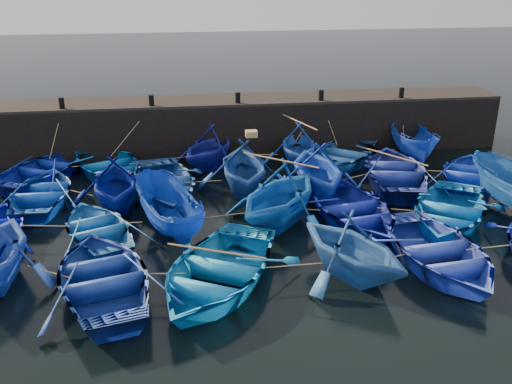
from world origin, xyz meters
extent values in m
plane|color=black|center=(0.00, 0.00, 0.00)|extent=(120.00, 120.00, 0.00)
cube|color=black|center=(0.00, 10.50, 1.25)|extent=(26.00, 2.50, 2.50)
cube|color=black|center=(0.00, 10.50, 2.56)|extent=(26.00, 2.50, 0.12)
cylinder|color=black|center=(-8.00, 9.60, 2.87)|extent=(0.24, 0.24, 0.50)
cylinder|color=black|center=(-4.00, 9.60, 2.87)|extent=(0.24, 0.24, 0.50)
cylinder|color=black|center=(0.00, 9.60, 2.87)|extent=(0.24, 0.24, 0.50)
cylinder|color=black|center=(4.00, 9.60, 2.87)|extent=(0.24, 0.24, 0.50)
cylinder|color=black|center=(8.00, 9.60, 2.87)|extent=(0.24, 0.24, 0.50)
imported|color=navy|center=(-8.66, 7.47, 0.52)|extent=(5.49, 6.07, 1.03)
imported|color=#024D90|center=(-5.95, 7.52, 0.55)|extent=(5.64, 6.38, 1.10)
imported|color=navy|center=(-1.48, 8.21, 1.00)|extent=(4.86, 4.99, 2.00)
imported|color=blue|center=(2.59, 7.92, 1.02)|extent=(3.91, 4.36, 2.04)
imported|color=#20589D|center=(4.74, 7.75, 0.52)|extent=(5.92, 6.19, 1.04)
imported|color=#173BA7|center=(8.17, 7.93, 0.86)|extent=(2.03, 4.55, 1.71)
imported|color=#0E43A3|center=(-8.19, 4.84, 0.49)|extent=(3.45, 4.79, 0.99)
imported|color=#000E71|center=(-5.28, 4.04, 1.09)|extent=(3.93, 4.45, 2.19)
imported|color=#235192|center=(-3.54, 4.96, 0.56)|extent=(4.62, 5.94, 1.13)
imported|color=navy|center=(-0.25, 4.96, 1.18)|extent=(4.04, 4.63, 2.36)
imported|color=blue|center=(2.65, 4.31, 1.16)|extent=(3.93, 4.51, 2.31)
imported|color=navy|center=(6.23, 5.08, 0.58)|extent=(5.06, 6.28, 1.16)
imported|color=#1639C4|center=(9.35, 4.74, 0.47)|extent=(5.06, 5.53, 0.94)
imported|color=blue|center=(-5.68, 1.39, 0.45)|extent=(4.54, 5.23, 0.91)
imported|color=navy|center=(-3.28, 1.41, 0.88)|extent=(3.07, 4.88, 1.77)
imported|color=#0C4DA4|center=(0.65, 1.72, 1.22)|extent=(6.01, 6.10, 2.43)
imported|color=navy|center=(3.30, 1.48, 0.55)|extent=(4.60, 5.84, 1.10)
imported|color=#0C5EB4|center=(6.67, 0.94, 0.55)|extent=(6.08, 6.51, 1.10)
imported|color=navy|center=(-5.09, -2.09, 0.56)|extent=(5.05, 6.15, 1.11)
imported|color=blue|center=(-1.89, -2.25, 0.59)|extent=(6.27, 6.93, 1.18)
imported|color=#1F5491|center=(2.16, -2.20, 1.06)|extent=(5.04, 5.23, 2.12)
imported|color=blue|center=(5.00, -1.98, 0.56)|extent=(4.36, 5.73, 1.11)
cube|color=olive|center=(0.05, 4.96, 2.48)|extent=(0.46, 0.42, 0.24)
cylinder|color=tan|center=(-7.30, 7.50, 0.55)|extent=(0.91, 0.09, 0.04)
cylinder|color=tan|center=(-3.72, 7.87, 0.55)|extent=(2.68, 0.72, 0.04)
cylinder|color=tan|center=(0.55, 8.07, 0.55)|extent=(2.28, 0.32, 0.04)
cylinder|color=tan|center=(3.66, 7.84, 0.55)|extent=(0.36, 0.20, 0.04)
cylinder|color=tan|center=(6.46, 7.84, 0.55)|extent=(1.64, 0.21, 0.04)
cylinder|color=tan|center=(-6.73, 4.44, 0.55)|extent=(1.12, 0.83, 0.04)
cylinder|color=tan|center=(-4.41, 4.50, 0.55)|extent=(0.09, 0.92, 0.04)
cylinder|color=tan|center=(-1.90, 4.96, 0.55)|extent=(1.49, 0.04, 0.04)
cylinder|color=tan|center=(1.20, 4.64, 0.55)|extent=(1.12, 0.68, 0.04)
cylinder|color=tan|center=(4.44, 4.69, 0.55)|extent=(1.79, 0.80, 0.04)
cylinder|color=tan|center=(7.79, 4.91, 0.55)|extent=(1.33, 0.38, 0.04)
cylinder|color=tan|center=(-7.42, 1.53, 0.55)|extent=(1.67, 0.31, 0.04)
cylinder|color=tan|center=(-4.48, 1.40, 0.55)|extent=(0.61, 0.06, 0.04)
cylinder|color=tan|center=(-1.32, 1.57, 0.55)|extent=(2.13, 0.35, 0.04)
cylinder|color=tan|center=(1.97, 1.60, 0.55)|extent=(0.86, 0.28, 0.04)
cylinder|color=tan|center=(4.98, 1.21, 0.55)|extent=(1.59, 0.58, 0.04)
cylinder|color=tan|center=(8.13, 1.11, 0.55)|extent=(1.13, 0.38, 0.04)
cylinder|color=tan|center=(-6.70, -1.64, 0.55)|extent=(1.44, 0.94, 0.04)
cylinder|color=tan|center=(-3.49, -2.17, 0.55)|extent=(1.41, 0.20, 0.04)
cylinder|color=tan|center=(0.14, -2.23, 0.55)|extent=(2.25, 0.09, 0.04)
cylinder|color=tan|center=(3.58, -2.09, 0.55)|extent=(1.05, 0.25, 0.04)
cylinder|color=tan|center=(6.76, -1.92, 0.55)|extent=(1.73, 0.16, 0.04)
cylinder|color=tan|center=(-8.33, 9.08, 1.58)|extent=(0.71, 0.88, 2.09)
cylinder|color=tan|center=(-4.98, 9.11, 1.58)|extent=(1.99, 0.82, 2.10)
cylinder|color=tan|center=(-0.74, 9.46, 1.58)|extent=(1.52, 0.13, 2.09)
cylinder|color=tan|center=(3.29, 9.31, 1.58)|extent=(1.45, 0.42, 2.09)
cylinder|color=tan|center=(4.37, 9.23, 1.58)|extent=(0.79, 0.59, 2.08)
cylinder|color=tan|center=(8.09, 9.31, 1.58)|extent=(0.22, 0.42, 2.08)
cylinder|color=#99724C|center=(2.59, 7.92, 2.07)|extent=(1.08, 2.84, 0.06)
cylinder|color=#99724C|center=(6.23, 5.08, 1.19)|extent=(1.77, 2.49, 0.06)
cylinder|color=#99724C|center=(0.65, 1.72, 2.46)|extent=(2.34, 1.97, 0.06)
cylinder|color=#99724C|center=(-1.89, -2.25, 1.21)|extent=(2.74, 1.32, 0.06)
camera|label=1|loc=(-2.66, -16.63, 8.95)|focal=40.00mm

